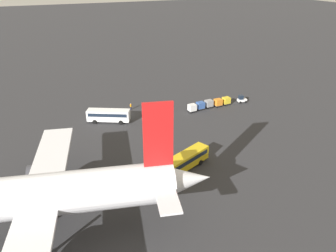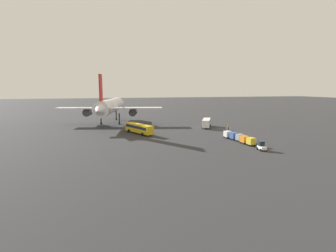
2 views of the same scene
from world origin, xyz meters
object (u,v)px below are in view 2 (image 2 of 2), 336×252
(shuttle_bus_far, at_px, (139,128))
(cargo_cart_white, at_px, (227,134))
(shuttle_bus_near, at_px, (206,122))
(cargo_cart_grey, at_px, (240,137))
(airplane, at_px, (110,106))
(cargo_cart_yellow, at_px, (251,141))
(worker_person, at_px, (228,127))
(baggage_tug, at_px, (262,146))
(cargo_cart_blue, at_px, (234,136))
(cargo_cart_orange, at_px, (244,139))

(shuttle_bus_far, distance_m, cargo_cart_white, 27.51)
(shuttle_bus_near, xyz_separation_m, cargo_cart_grey, (-26.49, 1.68, -0.64))
(airplane, height_order, cargo_cart_yellow, airplane)
(shuttle_bus_far, xyz_separation_m, worker_person, (-0.19, -31.22, -0.96))
(worker_person, bearing_deg, airplane, 56.73)
(shuttle_bus_far, bearing_deg, cargo_cart_yellow, -159.29)
(baggage_tug, relative_size, cargo_cart_grey, 1.20)
(airplane, height_order, worker_person, airplane)
(airplane, relative_size, baggage_tug, 18.93)
(shuttle_bus_far, xyz_separation_m, cargo_cart_grey, (-19.57, -24.41, -0.64))
(baggage_tug, xyz_separation_m, cargo_cart_yellow, (4.81, -0.26, 0.25))
(shuttle_bus_near, height_order, cargo_cart_white, shuttle_bus_near)
(baggage_tug, height_order, cargo_cart_white, baggage_tug)
(shuttle_bus_near, relative_size, cargo_cart_blue, 4.80)
(cargo_cart_grey, xyz_separation_m, cargo_cart_white, (5.37, 0.86, 0.00))
(shuttle_bus_near, bearing_deg, cargo_cart_grey, -156.91)
(airplane, bearing_deg, shuttle_bus_far, -150.73)
(cargo_cart_yellow, bearing_deg, cargo_cart_white, 4.60)
(baggage_tug, relative_size, worker_person, 1.46)
(cargo_cart_grey, bearing_deg, shuttle_bus_far, 51.28)
(cargo_cart_orange, relative_size, cargo_cart_white, 1.00)
(cargo_cart_blue, bearing_deg, shuttle_bus_far, 54.98)
(shuttle_bus_near, xyz_separation_m, cargo_cart_orange, (-29.17, 1.92, -0.64))
(cargo_cart_yellow, bearing_deg, airplane, 32.45)
(worker_person, relative_size, cargo_cart_yellow, 0.82)
(baggage_tug, relative_size, cargo_cart_blue, 1.20)
(cargo_cart_white, bearing_deg, shuttle_bus_near, -6.87)
(airplane, xyz_separation_m, cargo_cart_orange, (-47.45, -31.64, -5.92))
(shuttle_bus_far, relative_size, cargo_cart_white, 6.07)
(worker_person, xyz_separation_m, cargo_cart_blue, (-16.69, 7.12, 0.32))
(shuttle_bus_far, distance_m, cargo_cart_grey, 31.29)
(shuttle_bus_near, bearing_deg, baggage_tug, -156.30)
(worker_person, height_order, cargo_cart_grey, cargo_cart_grey)
(airplane, height_order, cargo_cart_white, airplane)
(worker_person, relative_size, cargo_cart_white, 0.82)
(shuttle_bus_far, height_order, cargo_cart_white, shuttle_bus_far)
(worker_person, relative_size, cargo_cart_grey, 0.82)
(airplane, relative_size, worker_person, 27.70)
(cargo_cart_grey, bearing_deg, airplane, 35.45)
(airplane, xyz_separation_m, cargo_cart_blue, (-42.08, -31.57, -5.92))
(airplane, relative_size, shuttle_bus_far, 3.75)
(shuttle_bus_far, xyz_separation_m, cargo_cart_orange, (-22.26, -24.17, -0.64))
(shuttle_bus_near, bearing_deg, airplane, 88.15)
(shuttle_bus_far, bearing_deg, baggage_tug, -164.60)
(shuttle_bus_near, xyz_separation_m, cargo_cart_white, (-21.12, 2.54, -0.64))
(cargo_cart_yellow, bearing_deg, baggage_tug, 176.92)
(worker_person, xyz_separation_m, cargo_cart_orange, (-22.06, 7.05, 0.32))
(airplane, height_order, cargo_cart_blue, airplane)
(cargo_cart_white, bearing_deg, worker_person, -28.72)
(shuttle_bus_far, height_order, worker_person, shuttle_bus_far)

